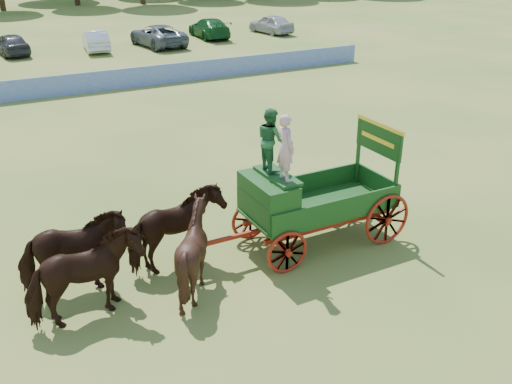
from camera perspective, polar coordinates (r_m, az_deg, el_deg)
name	(u,v)px	position (r m, az deg, el deg)	size (l,w,h in m)	color
ground	(396,210)	(17.35, 13.80, -1.72)	(160.00, 160.00, 0.00)	olive
horse_lead_left	(85,278)	(12.30, -16.73, -8.28)	(1.08, 2.37, 2.00)	black
horse_lead_right	(74,254)	(13.25, -17.78, -5.94)	(1.08, 2.37, 2.00)	black
horse_wheel_left	(194,250)	(12.83, -6.24, -5.83)	(1.62, 1.82, 2.00)	black
horse_wheel_right	(176,230)	(13.74, -7.99, -3.77)	(1.08, 2.37, 2.00)	black
farm_dray	(294,189)	(14.19, 3.85, 0.26)	(6.00, 2.00, 3.74)	#AA2711
sponsor_banner	(159,75)	(31.74, -9.65, 11.49)	(26.00, 0.08, 1.05)	#1F3DAB
parked_cars	(34,43)	(42.32, -21.29, 13.69)	(40.93, 7.13, 1.53)	silver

